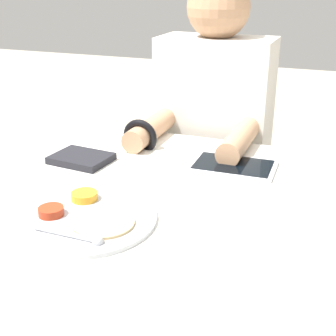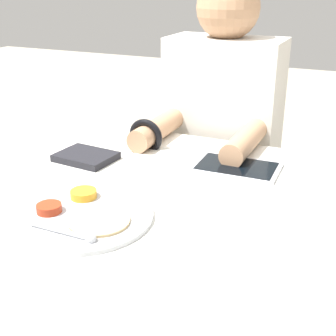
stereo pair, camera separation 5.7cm
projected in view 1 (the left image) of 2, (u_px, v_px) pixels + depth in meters
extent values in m
cube|color=silver|center=(145.00, 312.00, 1.31)|extent=(1.06, 0.85, 0.77)
cylinder|color=#B7BABF|center=(85.00, 218.00, 1.01)|extent=(0.31, 0.31, 0.01)
cylinder|color=gold|center=(84.00, 196.00, 1.08)|extent=(0.06, 0.06, 0.02)
cylinder|color=#A83319|center=(51.00, 211.00, 1.01)|extent=(0.06, 0.06, 0.02)
cylinder|color=tan|center=(104.00, 223.00, 0.97)|extent=(0.13, 0.13, 0.01)
cylinder|color=#B7BABF|center=(66.00, 234.00, 0.93)|extent=(0.14, 0.01, 0.01)
sphere|color=#B7BABF|center=(98.00, 241.00, 0.90)|extent=(0.02, 0.02, 0.02)
cube|color=silver|center=(81.00, 160.00, 1.32)|extent=(0.17, 0.13, 0.01)
cube|color=black|center=(81.00, 158.00, 1.32)|extent=(0.17, 0.13, 0.02)
cube|color=#B7B7BC|center=(233.00, 166.00, 1.28)|extent=(0.23, 0.15, 0.01)
cube|color=black|center=(233.00, 164.00, 1.28)|extent=(0.21, 0.14, 0.00)
cube|color=black|center=(209.00, 257.00, 1.86)|extent=(0.34, 0.22, 0.44)
cube|color=beige|center=(214.00, 129.00, 1.65)|extent=(0.38, 0.20, 0.63)
sphere|color=tan|center=(219.00, 7.00, 1.50)|extent=(0.20, 0.20, 0.20)
cylinder|color=tan|center=(151.00, 129.00, 1.49)|extent=(0.07, 0.29, 0.07)
cylinder|color=tan|center=(239.00, 140.00, 1.39)|extent=(0.07, 0.29, 0.07)
torus|color=black|center=(140.00, 137.00, 1.41)|extent=(0.11, 0.02, 0.11)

